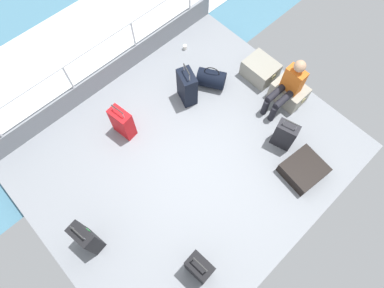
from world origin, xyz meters
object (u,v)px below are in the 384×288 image
object	(u,v)px
duffel_bag	(211,79)
suitcase_1	(304,170)
suitcase_2	(199,268)
suitcase_3	(285,135)
suitcase_4	(187,87)
passenger_seated	(288,86)
cargo_crate_0	(260,70)
cargo_crate_1	(289,92)
suitcase_5	(87,238)
suitcase_0	(122,123)
paper_cup	(185,47)

from	to	relation	value
duffel_bag	suitcase_1	bearing A→B (deg)	-3.89
suitcase_2	suitcase_3	distance (m)	2.54
suitcase_1	suitcase_4	xyz separation A→B (m)	(-2.40, -0.38, 0.23)
passenger_seated	suitcase_4	world-z (taller)	passenger_seated
suitcase_3	suitcase_4	xyz separation A→B (m)	(-1.80, -0.55, 0.05)
cargo_crate_0	suitcase_4	size ratio (longest dim) A/B	0.74
cargo_crate_0	cargo_crate_1	distance (m)	0.70
passenger_seated	suitcase_2	bearing A→B (deg)	-71.33
suitcase_4	cargo_crate_1	bearing A→B (deg)	46.48
passenger_seated	suitcase_5	xyz separation A→B (m)	(-0.35, -3.99, -0.20)
suitcase_5	suitcase_3	bearing A→B (deg)	75.55
suitcase_0	suitcase_2	bearing A→B (deg)	-14.36
cargo_crate_0	suitcase_1	xyz separation A→B (m)	(1.83, -0.98, -0.06)
suitcase_3	suitcase_5	xyz separation A→B (m)	(-0.87, -3.38, 0.06)
suitcase_0	suitcase_1	size ratio (longest dim) A/B	1.07
suitcase_3	suitcase_5	size ratio (longest dim) A/B	0.89
cargo_crate_1	duffel_bag	distance (m)	1.44
suitcase_3	suitcase_4	distance (m)	1.88
suitcase_4	cargo_crate_0	bearing A→B (deg)	67.12
suitcase_2	cargo_crate_0	bearing A→B (deg)	117.97
suitcase_3	cargo_crate_0	bearing A→B (deg)	146.57
suitcase_4	suitcase_5	xyz separation A→B (m)	(0.93, -2.83, 0.01)
suitcase_1	suitcase_4	distance (m)	2.44
paper_cup	suitcase_5	bearing A→B (deg)	-63.14
duffel_bag	cargo_crate_0	bearing A→B (deg)	58.83
suitcase_4	suitcase_2	bearing A→B (deg)	-39.78
suitcase_5	duffel_bag	distance (m)	3.48
cargo_crate_0	suitcase_5	world-z (taller)	suitcase_5
paper_cup	cargo_crate_1	bearing A→B (deg)	14.78
suitcase_2	suitcase_5	distance (m)	1.66
suitcase_2	cargo_crate_1	bearing A→B (deg)	107.71
suitcase_1	suitcase_3	world-z (taller)	suitcase_3
cargo_crate_0	suitcase_2	distance (m)	3.73
cargo_crate_1	suitcase_4	size ratio (longest dim) A/B	0.74
suitcase_4	suitcase_1	bearing A→B (deg)	9.09
suitcase_0	suitcase_5	distance (m)	1.94
passenger_seated	suitcase_3	size ratio (longest dim) A/B	1.47
cargo_crate_1	passenger_seated	distance (m)	0.41
suitcase_0	suitcase_1	xyz separation A→B (m)	(2.64, 1.66, -0.20)
cargo_crate_0	suitcase_5	size ratio (longest dim) A/B	0.77
cargo_crate_1	paper_cup	bearing A→B (deg)	-165.22
cargo_crate_1	suitcase_2	xyz separation A→B (m)	(1.05, -3.28, 0.15)
suitcase_1	suitcase_5	xyz separation A→B (m)	(-1.47, -3.21, 0.24)
passenger_seated	suitcase_3	bearing A→B (deg)	-49.53
suitcase_3	suitcase_4	bearing A→B (deg)	-162.96
cargo_crate_1	duffel_bag	world-z (taller)	duffel_bag
suitcase_3	suitcase_5	distance (m)	3.49
passenger_seated	suitcase_1	xyz separation A→B (m)	(1.12, -0.78, -0.44)
cargo_crate_0	suitcase_3	xyz separation A→B (m)	(1.22, -0.81, 0.12)
suitcase_2	paper_cup	world-z (taller)	suitcase_2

